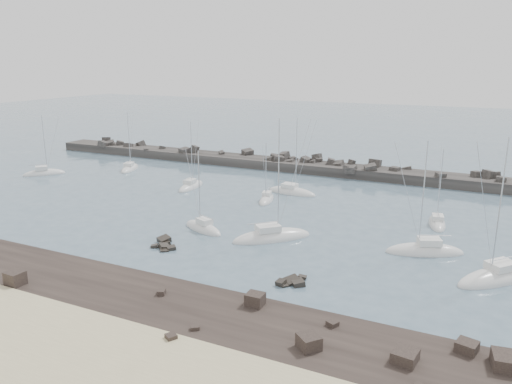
% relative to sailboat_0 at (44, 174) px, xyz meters
% --- Properties ---
extents(ground, '(400.00, 400.00, 0.00)m').
position_rel_sailboat_0_xyz_m(ground, '(47.84, -12.85, -0.15)').
color(ground, slate).
rests_on(ground, ground).
extents(sand_strip, '(140.00, 14.00, 1.00)m').
position_rel_sailboat_0_xyz_m(sand_strip, '(47.84, -44.85, -0.15)').
color(sand_strip, beige).
rests_on(sand_strip, ground).
extents(rock_shelf, '(140.00, 12.14, 2.04)m').
position_rel_sailboat_0_xyz_m(rock_shelf, '(47.96, -34.79, -0.13)').
color(rock_shelf, black).
rests_on(rock_shelf, ground).
extents(rock_cluster_near, '(3.87, 4.17, 1.41)m').
position_rel_sailboat_0_xyz_m(rock_cluster_near, '(43.71, -21.33, -0.13)').
color(rock_cluster_near, black).
rests_on(rock_cluster_near, ground).
extents(rock_cluster_far, '(2.91, 3.37, 1.33)m').
position_rel_sailboat_0_xyz_m(rock_cluster_far, '(61.38, -24.20, -0.10)').
color(rock_cluster_far, black).
rests_on(rock_cluster_far, ground).
extents(breakwater, '(115.00, 7.47, 4.95)m').
position_rel_sailboat_0_xyz_m(breakwater, '(40.51, 25.17, 0.16)').
color(breakwater, '#2C2927').
rests_on(breakwater, ground).
extents(sailboat_0, '(6.85, 7.42, 12.43)m').
position_rel_sailboat_0_xyz_m(sailboat_0, '(0.00, 0.00, 0.00)').
color(sailboat_0, silver).
rests_on(sailboat_0, ground).
extents(sailboat_1, '(5.01, 8.20, 12.43)m').
position_rel_sailboat_0_xyz_m(sailboat_1, '(11.94, 10.89, -0.02)').
color(sailboat_1, silver).
rests_on(sailboat_1, ground).
extents(sailboat_2, '(3.06, 7.93, 12.35)m').
position_rel_sailboat_0_xyz_m(sailboat_2, '(31.17, 3.83, -0.01)').
color(sailboat_2, silver).
rests_on(sailboat_2, ground).
extents(sailboat_3, '(8.91, 3.54, 13.69)m').
position_rel_sailboat_0_xyz_m(sailboat_3, '(48.41, 7.95, -0.02)').
color(sailboat_3, silver).
rests_on(sailboat_3, ground).
extents(sailboat_4, '(7.38, 4.70, 11.45)m').
position_rel_sailboat_0_xyz_m(sailboat_4, '(44.79, -14.29, -0.00)').
color(sailboat_4, silver).
rests_on(sailboat_4, ground).
extents(sailboat_5, '(3.32, 6.64, 10.23)m').
position_rel_sailboat_0_xyz_m(sailboat_5, '(46.50, 2.00, -0.02)').
color(sailboat_5, silver).
rests_on(sailboat_5, ground).
extents(sailboat_6, '(9.54, 9.46, 16.19)m').
position_rel_sailboat_0_xyz_m(sailboat_6, '(54.27, -13.50, -0.00)').
color(sailboat_6, silver).
rests_on(sailboat_6, ground).
extents(sailboat_7, '(9.31, 5.90, 14.24)m').
position_rel_sailboat_0_xyz_m(sailboat_7, '(72.13, -10.09, 0.00)').
color(sailboat_7, silver).
rests_on(sailboat_7, ground).
extents(sailboat_8, '(3.44, 7.26, 11.14)m').
position_rel_sailboat_0_xyz_m(sailboat_8, '(72.19, 1.37, -0.02)').
color(sailboat_8, silver).
rests_on(sailboat_8, ground).
extents(sailboat_9, '(8.89, 9.62, 15.80)m').
position_rel_sailboat_0_xyz_m(sailboat_9, '(79.68, -14.39, -0.00)').
color(sailboat_9, silver).
rests_on(sailboat_9, ground).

